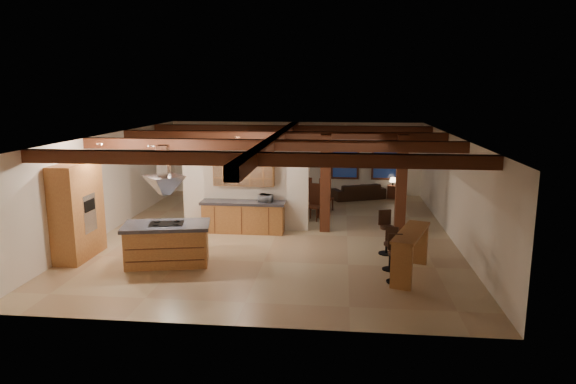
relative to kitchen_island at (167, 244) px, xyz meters
name	(u,v)px	position (x,y,z in m)	size (l,w,h in m)	color
ground	(276,234)	(2.30, 2.87, -0.51)	(12.00, 12.00, 0.00)	tan
room_walls	(276,174)	(2.30, 2.87, 1.27)	(12.00, 12.00, 12.00)	silver
ceiling_beams	(276,140)	(2.30, 2.87, 2.25)	(10.00, 12.00, 0.28)	#432010
timber_posts	(363,173)	(4.80, 3.37, 1.25)	(2.50, 0.30, 2.90)	#432010
partition_wall	(246,193)	(1.30, 3.37, 0.59)	(3.80, 0.18, 2.20)	silver
pantry_cabinet	(78,211)	(-2.37, 0.27, 0.69)	(0.67, 1.60, 2.40)	#AB7437
back_counter	(243,217)	(1.30, 2.98, -0.04)	(2.50, 0.66, 0.94)	#AB7437
upper_display_cabinet	(244,170)	(1.30, 3.18, 1.34)	(1.80, 0.36, 0.95)	#AB7437
range_hood	(165,192)	(0.00, 0.00, 1.27)	(1.10, 1.10, 1.40)	silver
back_windows	(365,158)	(5.10, 8.80, 0.99)	(2.70, 0.07, 1.70)	#432010
framed_art	(258,152)	(0.80, 8.81, 1.19)	(0.65, 0.05, 0.85)	#432010
recessed_cans	(166,142)	(-0.23, 0.94, 2.36)	(3.16, 2.46, 0.03)	silver
kitchen_island	(167,244)	(0.00, 0.00, 0.00)	(2.23, 1.49, 1.02)	#AB7437
dining_table	(301,205)	(2.82, 5.46, -0.21)	(1.69, 0.94, 0.59)	#3A170E
sofa	(358,191)	(4.82, 8.10, -0.22)	(2.03, 0.79, 0.59)	black
microwave	(266,198)	(1.97, 2.98, 0.54)	(0.39, 0.27, 0.22)	#BCBCC1
bar_counter	(411,246)	(5.75, -0.21, 0.20)	(1.12, 2.06, 1.05)	#AB7437
side_table	(392,192)	(6.17, 8.40, -0.26)	(0.40, 0.40, 0.50)	#432010
table_lamp	(393,180)	(6.17, 8.40, 0.20)	(0.26, 0.26, 0.31)	black
bar_stool_a	(395,258)	(5.37, -0.64, 0.03)	(0.37, 0.37, 1.06)	black
bar_stool_b	(391,249)	(5.35, 0.16, 0.00)	(0.36, 0.38, 1.01)	black
bar_stool_c	(386,232)	(5.34, 1.35, 0.06)	(0.42, 0.43, 1.13)	black
dining_chairs	(301,196)	(2.82, 5.46, 0.09)	(2.23, 2.23, 1.18)	#432010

